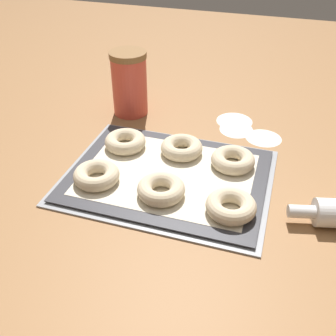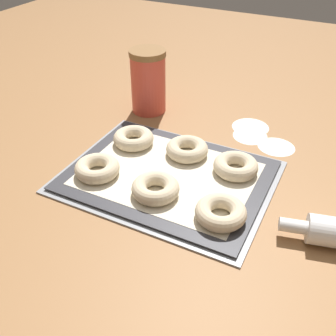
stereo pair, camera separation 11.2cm
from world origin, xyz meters
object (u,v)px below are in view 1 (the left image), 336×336
Objects in this scene: bagel_front_center at (161,189)px; bagel_back_center at (182,148)px; bagel_front_right at (231,206)px; bagel_back_left at (125,142)px; bagel_front_left at (96,175)px; bagel_back_right at (233,160)px; flour_canister at (129,83)px; baking_tray at (168,176)px.

bagel_front_center is 1.00× the size of bagel_back_center.
bagel_front_right is 0.33m from bagel_back_left.
bagel_front_left and bagel_back_left have the same top height.
flour_canister reaches higher than bagel_back_right.
bagel_front_center and bagel_back_center have the same top height.
bagel_back_left reaches higher than baking_tray.
bagel_back_center is (-0.15, 0.17, 0.00)m from bagel_front_right.
bagel_front_left is 0.29m from bagel_front_right.
flour_canister is (-0.06, 0.34, 0.06)m from bagel_front_left.
bagel_back_left is (0.01, 0.14, 0.00)m from bagel_front_left.
flour_canister reaches higher than bagel_front_center.
bagel_front_right is at bearing -81.50° from bagel_back_right.
bagel_front_left is at bearing 177.61° from bagel_front_right.
bagel_front_center is 0.56× the size of flour_canister.
baking_tray is 4.55× the size of bagel_back_left.
flour_canister is (-0.35, 0.35, 0.06)m from bagel_front_right.
bagel_back_right is at bearing 29.48° from baking_tray.
bagel_front_center is at bearing 176.68° from bagel_front_right.
bagel_front_right is 1.00× the size of bagel_back_left.
bagel_back_left is 0.56× the size of flour_canister.
baking_tray is at bearing 27.07° from bagel_front_left.
bagel_front_center and bagel_back_right have the same top height.
bagel_front_center is 0.16m from bagel_back_center.
baking_tray is 0.09m from bagel_back_center.
bagel_back_left is (-0.29, 0.16, 0.00)m from bagel_front_right.
bagel_front_left is at bearing -152.93° from baking_tray.
bagel_front_right is 1.00× the size of bagel_back_center.
bagel_front_center is (0.01, -0.07, 0.02)m from baking_tray.
bagel_back_left is 0.26m from bagel_back_right.
bagel_back_right is (0.26, 0.00, 0.00)m from bagel_back_left.
bagel_front_right and bagel_back_center have the same top height.
bagel_front_left is 0.35m from flour_canister.
bagel_front_left and bagel_front_center have the same top height.
baking_tray is 2.55× the size of flour_canister.
bagel_back_center is (0.15, 0.16, 0.00)m from bagel_front_left.
flour_canister reaches higher than bagel_back_center.
bagel_back_center is at bearing 47.65° from bagel_front_left.
bagel_front_center is (0.15, -0.00, 0.00)m from bagel_front_left.
bagel_back_center is 0.56× the size of flour_canister.
baking_tray is 4.55× the size of bagel_back_center.
bagel_back_right is at bearing 0.16° from bagel_back_left.
bagel_back_center and bagel_back_right have the same top height.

